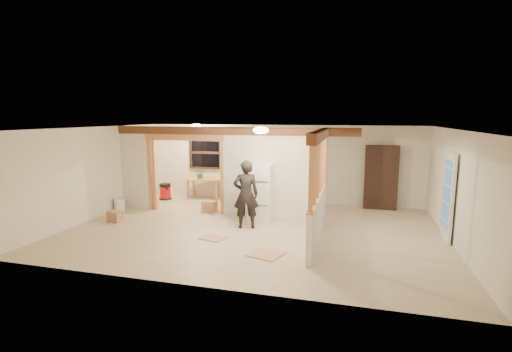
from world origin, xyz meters
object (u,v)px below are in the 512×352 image
(woman, at_px, (246,194))
(bookshelf, at_px, (381,177))
(shop_vac, at_px, (165,191))
(refrigerator, at_px, (261,193))
(work_table, at_px, (204,189))

(woman, relative_size, bookshelf, 0.89)
(woman, bearing_deg, shop_vac, -54.10)
(woman, xyz_separation_m, bookshelf, (3.37, 2.94, 0.10))
(refrigerator, xyz_separation_m, woman, (-0.20, -0.76, 0.10))
(shop_vac, distance_m, bookshelf, 6.99)
(woman, distance_m, work_table, 3.67)
(refrigerator, bearing_deg, woman, -104.52)
(refrigerator, xyz_separation_m, shop_vac, (-3.76, 1.65, -0.49))
(refrigerator, relative_size, shop_vac, 2.80)
(refrigerator, relative_size, work_table, 1.38)
(woman, relative_size, work_table, 1.56)
(refrigerator, bearing_deg, work_table, 140.61)
(refrigerator, distance_m, work_table, 3.27)
(work_table, relative_size, bookshelf, 0.57)
(work_table, bearing_deg, bookshelf, -10.71)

